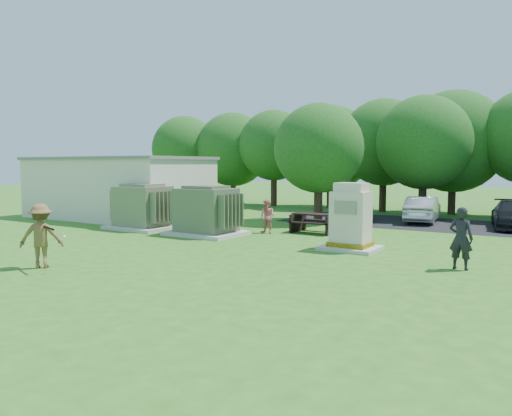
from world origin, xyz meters
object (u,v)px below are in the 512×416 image
Objects in this scene: generator_cabinet at (351,221)px; car_silver_a at (423,209)px; batter at (41,236)px; transformer_left at (143,208)px; picnic_table at (315,221)px; person_at_picnic at (267,216)px; person_by_generator at (461,238)px; transformer_right at (206,212)px; car_white at (357,208)px.

generator_cabinet reaches higher than car_silver_a.
batter is 18.47m from car_silver_a.
transformer_left is at bearing 35.92° from car_silver_a.
generator_cabinet is at bearing -173.61° from batter.
picnic_table is 11.37m from batter.
person_at_picnic is 0.36× the size of car_silver_a.
car_silver_a is (10.15, 9.57, -0.31)m from transformer_left.
transformer_right is at bearing -4.38° from person_by_generator.
car_silver_a is at bearing 43.32° from transformer_left.
car_silver_a is (4.53, 7.79, -0.06)m from person_at_picnic.
batter is at bearing -129.68° from generator_cabinet.
transformer_right is 9.19m from car_white.
transformer_right is 0.75× the size of car_silver_a.
person_at_picnic is at bearing 42.75° from transformer_right.
person_at_picnic is 6.93m from car_white.
person_at_picnic reaches higher than car_silver_a.
transformer_left is 11.08m from car_white.
car_silver_a is at bearing 90.36° from generator_cabinet.
person_at_picnic is (1.92, 1.77, -0.24)m from transformer_right.
person_at_picnic is 9.01m from car_silver_a.
batter reaches higher than picnic_table.
transformer_left is 1.29× the size of generator_cabinet.
generator_cabinet is 5.02m from person_at_picnic.
transformer_right reaches higher than car_white.
generator_cabinet is 9.81m from car_silver_a.
person_at_picnic is 0.38× the size of car_white.
batter is at bearing -116.12° from car_white.
car_white is (3.34, 8.56, -0.33)m from transformer_right.
picnic_table is at bearing 40.27° from transformer_right.
person_by_generator is (10.13, 6.21, -0.03)m from batter.
person_at_picnic is at bearing -117.12° from car_white.
picnic_table is (7.28, 3.03, -0.45)m from transformer_left.
transformer_left is at bearing -107.33° from batter.
person_at_picnic is (-4.59, 2.01, -0.29)m from generator_cabinet.
car_white is 0.94× the size of car_silver_a.
batter is 11.88m from person_by_generator.
batter is 1.26× the size of person_at_picnic.
picnic_table is 8.21m from person_by_generator.
transformer_left reaches higher than person_at_picnic.
batter reaches higher than car_silver_a.
person_by_generator is at bearing 167.59° from batter.
person_at_picnic is (5.62, 1.77, -0.24)m from transformer_left.
picnic_table is 7.14m from car_silver_a.
transformer_left reaches higher than car_white.
generator_cabinet is 0.61× the size of car_white.
car_silver_a is (3.11, 1.01, 0.02)m from car_white.
car_silver_a is at bearing 66.32° from picnic_table.
person_at_picnic is at bearing -17.42° from person_by_generator.
transformer_right is at bearing -139.73° from picnic_table.
batter is at bearing -107.22° from picnic_table.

